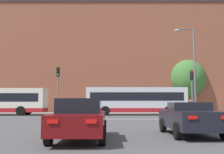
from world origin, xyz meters
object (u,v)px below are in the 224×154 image
street_lamp_junction (191,63)px  bus_crossing_lead (135,100)px  pedestrian_walking_east (190,105)px  car_roadster_right (189,118)px  pedestrian_waiting (66,105)px  traffic_light_near_right (191,86)px  pedestrian_walking_west (160,105)px  car_saloon_left (79,119)px  traffic_light_near_left (57,84)px

street_lamp_junction → bus_crossing_lead: bearing=123.9°
pedestrian_walking_east → car_roadster_right: bearing=-26.1°
street_lamp_junction → pedestrian_waiting: (-13.00, 12.47, -3.78)m
traffic_light_near_right → pedestrian_walking_east: traffic_light_near_right is taller
car_roadster_right → bus_crossing_lead: 19.58m
street_lamp_junction → pedestrian_walking_west: 14.45m
car_saloon_left → pedestrian_walking_east: size_ratio=2.75×
bus_crossing_lead → traffic_light_near_right: size_ratio=2.67×
bus_crossing_lead → car_roadster_right: bearing=-178.3°
street_lamp_junction → pedestrian_walking_east: street_lamp_junction is taller
traffic_light_near_left → street_lamp_junction: 11.97m
pedestrian_walking_east → traffic_light_near_left: bearing=-57.9°
car_saloon_left → pedestrian_walking_east: pedestrian_walking_east is taller
traffic_light_near_right → car_roadster_right: bearing=-106.5°
street_lamp_junction → pedestrian_walking_east: 14.72m
pedestrian_walking_east → traffic_light_near_right: bearing=-25.5°
car_roadster_right → traffic_light_near_left: traffic_light_near_left is taller
car_roadster_right → street_lamp_junction: 14.15m
car_saloon_left → pedestrian_walking_east: 30.52m
traffic_light_near_left → pedestrian_waiting: size_ratio=2.46×
traffic_light_near_left → street_lamp_junction: street_lamp_junction is taller
car_saloon_left → street_lamp_junction: 17.06m
car_roadster_right → bus_crossing_lead: bus_crossing_lead is taller
bus_crossing_lead → street_lamp_junction: size_ratio=1.35×
bus_crossing_lead → street_lamp_junction: 8.55m
traffic_light_near_right → pedestrian_waiting: traffic_light_near_right is taller
pedestrian_waiting → pedestrian_walking_east: bearing=62.3°
bus_crossing_lead → traffic_light_near_left: (-7.40, -7.02, 1.35)m
car_saloon_left → pedestrian_walking_west: bearing=73.5°
bus_crossing_lead → street_lamp_junction: street_lamp_junction is taller
car_saloon_left → street_lamp_junction: bearing=59.3°
car_roadster_right → pedestrian_walking_east: bearing=73.2°
car_saloon_left → street_lamp_junction: (8.27, 14.35, 4.08)m
car_saloon_left → car_roadster_right: 4.65m
car_saloon_left → traffic_light_near_left: (-3.54, 13.90, 2.20)m
traffic_light_near_left → pedestrian_walking_east: traffic_light_near_left is taller
traffic_light_near_right → traffic_light_near_left: traffic_light_near_left is taller
car_saloon_left → pedestrian_walking_west: pedestrian_walking_west is taller
car_roadster_right → street_lamp_junction: bearing=72.5°
traffic_light_near_left → pedestrian_walking_west: bearing=51.3°
bus_crossing_lead → traffic_light_near_right: (4.17, -7.42, 1.14)m
car_roadster_right → traffic_light_near_right: size_ratio=1.07×
car_saloon_left → pedestrian_waiting: (-4.73, 26.83, 0.30)m
traffic_light_near_right → traffic_light_near_left: size_ratio=0.93×
bus_crossing_lead → traffic_light_near_left: traffic_light_near_left is taller
pedestrian_walking_east → pedestrian_walking_west: pedestrian_walking_east is taller
traffic_light_near_left → pedestrian_waiting: (-1.19, 12.93, -1.90)m
street_lamp_junction → car_roadster_right: bearing=-106.5°
traffic_light_near_right → pedestrian_waiting: (-12.76, 13.32, -1.70)m
pedestrian_waiting → car_roadster_right: bearing=-12.2°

